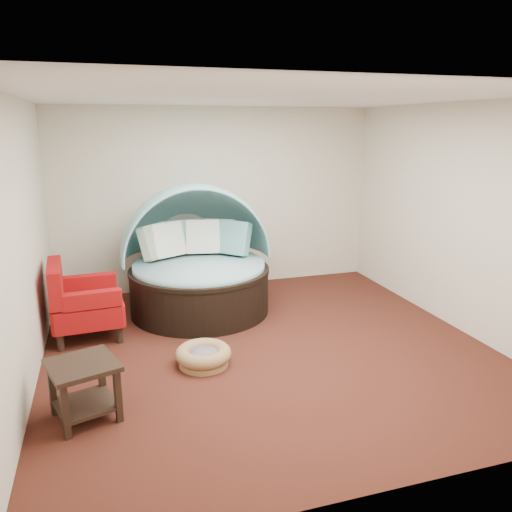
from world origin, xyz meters
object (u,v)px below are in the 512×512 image
object	(u,v)px
canopy_daybed	(197,253)
side_table	(84,383)
red_armchair	(81,302)
pet_basket	(203,356)

from	to	relation	value
canopy_daybed	side_table	size ratio (longest dim) A/B	3.02
canopy_daybed	red_armchair	size ratio (longest dim) A/B	2.16
red_armchair	side_table	world-z (taller)	red_armchair
red_armchair	pet_basket	bearing A→B (deg)	-46.49
pet_basket	side_table	distance (m)	1.39
side_table	pet_basket	bearing A→B (deg)	29.85
canopy_daybed	red_armchair	bearing A→B (deg)	-158.45
pet_basket	side_table	size ratio (longest dim) A/B	1.16
pet_basket	red_armchair	bearing A→B (deg)	137.02
canopy_daybed	pet_basket	world-z (taller)	canopy_daybed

